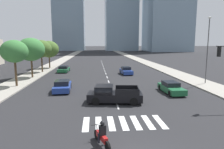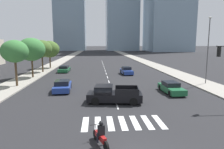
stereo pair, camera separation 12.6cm
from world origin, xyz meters
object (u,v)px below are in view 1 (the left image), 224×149
(street_tree_second, at_px, (31,50))
(sedan_blue_3, at_px, (126,71))
(sedan_blue_2, at_px, (62,86))
(street_tree_fourth, at_px, (49,49))
(street_tree_third, at_px, (41,49))
(street_lamp_east, at_px, (208,46))
(sedan_green_1, at_px, (64,69))
(sedan_green_0, at_px, (171,88))
(motorcycle_lead, at_px, (102,136))
(street_tree_nearest, at_px, (14,51))
(pickup_truck, at_px, (112,94))

(street_tree_second, bearing_deg, sedan_blue_3, 10.76)
(sedan_blue_2, relative_size, street_tree_fourth, 0.77)
(street_tree_third, relative_size, street_tree_fourth, 1.01)
(sedan_blue_2, height_order, street_tree_second, street_tree_second)
(street_lamp_east, bearing_deg, sedan_blue_2, -172.69)
(street_tree_second, bearing_deg, sedan_green_1, 59.80)
(sedan_green_0, bearing_deg, street_tree_second, -122.97)
(sedan_green_0, height_order, street_tree_second, street_tree_second)
(motorcycle_lead, distance_m, sedan_blue_2, 14.30)
(street_tree_third, bearing_deg, sedan_green_0, -43.23)
(sedan_blue_3, relative_size, street_lamp_east, 0.48)
(sedan_green_0, xyz_separation_m, street_tree_nearest, (-19.08, 4.70, 4.07))
(pickup_truck, bearing_deg, sedan_green_1, -63.31)
(pickup_truck, xyz_separation_m, sedan_green_0, (7.16, 3.37, -0.23))
(sedan_green_0, xyz_separation_m, sedan_blue_3, (-3.05, 14.58, 0.03))
(sedan_green_0, height_order, sedan_green_1, sedan_green_0)
(sedan_blue_2, distance_m, street_tree_nearest, 8.01)
(street_lamp_east, relative_size, street_tree_fourth, 1.49)
(motorcycle_lead, relative_size, street_tree_second, 0.33)
(sedan_green_1, distance_m, sedan_blue_3, 12.61)
(sedan_green_1, bearing_deg, motorcycle_lead, -166.68)
(sedan_green_1, height_order, sedan_blue_2, sedan_blue_2)
(street_lamp_east, distance_m, street_tree_fourth, 32.64)
(street_tree_nearest, bearing_deg, pickup_truck, -34.07)
(sedan_blue_2, height_order, street_tree_nearest, street_tree_nearest)
(street_tree_second, xyz_separation_m, street_tree_fourth, (0.00, 12.98, -0.33))
(street_lamp_east, height_order, street_tree_fourth, street_lamp_east)
(motorcycle_lead, distance_m, street_tree_nearest, 19.96)
(sedan_green_0, bearing_deg, street_tree_third, -135.05)
(sedan_green_0, distance_m, sedan_blue_2, 12.88)
(motorcycle_lead, xyz_separation_m, pickup_truck, (1.28, 8.32, 0.23))
(street_tree_fourth, bearing_deg, sedan_green_1, -56.13)
(street_lamp_east, height_order, street_tree_nearest, street_lamp_east)
(street_tree_nearest, distance_m, street_tree_second, 6.84)
(sedan_blue_3, distance_m, street_lamp_east, 14.78)
(motorcycle_lead, relative_size, street_tree_fourth, 0.34)
(motorcycle_lead, height_order, sedan_blue_3, motorcycle_lead)
(motorcycle_lead, xyz_separation_m, sedan_blue_2, (-4.29, 13.64, 0.03))
(motorcycle_lead, xyz_separation_m, sedan_green_0, (8.44, 11.69, 0.00))
(pickup_truck, xyz_separation_m, street_tree_third, (-11.92, 21.30, 3.82))
(street_tree_second, bearing_deg, street_tree_third, 90.00)
(sedan_blue_2, relative_size, street_tree_second, 0.73)
(pickup_truck, xyz_separation_m, sedan_blue_3, (4.11, 17.95, -0.19))
(motorcycle_lead, distance_m, street_tree_fourth, 37.92)
(street_lamp_east, distance_m, street_tree_third, 29.06)
(sedan_blue_2, bearing_deg, motorcycle_lead, -165.94)
(pickup_truck, xyz_separation_m, street_lamp_east, (13.80, 7.81, 4.48))
(motorcycle_lead, height_order, pickup_truck, pickup_truck)
(sedan_blue_3, distance_m, street_tree_fourth, 19.23)
(motorcycle_lead, height_order, sedan_green_1, motorcycle_lead)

